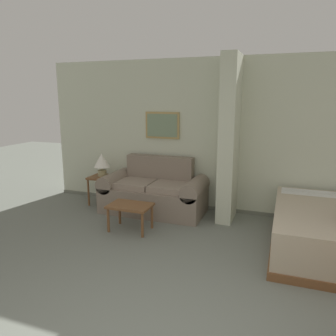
{
  "coord_description": "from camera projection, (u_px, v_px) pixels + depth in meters",
  "views": [
    {
      "loc": [
        0.72,
        -1.62,
        1.96
      ],
      "look_at": [
        -0.71,
        2.3,
        1.05
      ],
      "focal_mm": 35.0,
      "sensor_mm": 36.0,
      "label": 1
    }
  ],
  "objects": [
    {
      "name": "coffee_table",
      "position": [
        130.0,
        208.0,
        4.85
      ],
      "size": [
        0.63,
        0.43,
        0.4
      ],
      "color": "brown",
      "rests_on": "ground_plane"
    },
    {
      "name": "table_lamp",
      "position": [
        102.0,
        162.0,
        5.97
      ],
      "size": [
        0.29,
        0.29,
        0.42
      ],
      "color": "tan",
      "rests_on": "side_table"
    },
    {
      "name": "wall_partition_pillar",
      "position": [
        229.0,
        140.0,
        5.13
      ],
      "size": [
        0.24,
        0.65,
        2.6
      ],
      "color": "beige",
      "rests_on": "ground_plane"
    },
    {
      "name": "wall_back",
      "position": [
        240.0,
        138.0,
        5.45
      ],
      "size": [
        7.15,
        0.16,
        2.6
      ],
      "color": "beige",
      "rests_on": "ground_plane"
    },
    {
      "name": "couch",
      "position": [
        154.0,
        193.0,
        5.66
      ],
      "size": [
        1.78,
        0.84,
        0.93
      ],
      "color": "gray",
      "rests_on": "ground_plane"
    },
    {
      "name": "side_table",
      "position": [
        103.0,
        181.0,
        6.04
      ],
      "size": [
        0.44,
        0.44,
        0.53
      ],
      "color": "brown",
      "rests_on": "ground_plane"
    }
  ]
}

